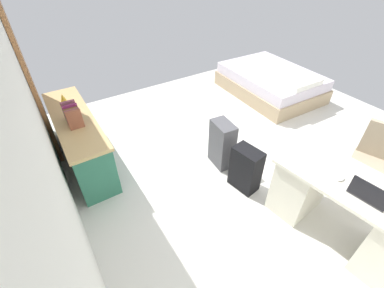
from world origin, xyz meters
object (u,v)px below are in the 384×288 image
Objects in this scene: suitcase_spare_grey at (222,144)px; figurine_small at (63,97)px; desk at (344,209)px; office_chair at (371,167)px; credenza at (80,140)px; suitcase_black at (246,169)px; laptop at (369,194)px; computer_mouse at (341,178)px; bed at (271,82)px.

figurine_small is (1.60, 1.62, 0.46)m from suitcase_spare_grey.
suitcase_spare_grey is at bearing 12.70° from desk.
suitcase_spare_grey is at bearing 39.93° from office_chair.
suitcase_spare_grey is (1.56, 0.35, -0.06)m from desk.
credenza is 2.27m from suitcase_black.
laptop reaches higher than suitcase_black.
suitcase_black is (-1.61, -1.59, -0.07)m from credenza.
desk is 0.40m from computer_mouse.
laptop is (-2.85, 1.87, 0.56)m from bed.
suitcase_spare_grey is (0.52, -0.03, 0.04)m from suitcase_black.
suitcase_black is at bearing 13.93° from laptop.
office_chair reaches higher than desk.
suitcase_spare_grey is at bearing 4.00° from computer_mouse.
suitcase_spare_grey reaches higher than suitcase_black.
bed is 2.43m from suitcase_spare_grey.
figurine_small is at bearing 29.77° from laptop.
desk is at bearing -161.92° from suitcase_spare_grey.
desk is 0.84× the size of credenza.
figurine_small is (2.98, 2.77, 0.37)m from office_chair.
desk reaches higher than suitcase_black.
laptop is 3.80m from figurine_small.
laptop reaches higher than figurine_small.
suitcase_black is 2.70m from figurine_small.
suitcase_spare_grey is 1.78m from laptop.
credenza is at bearing 29.95° from computer_mouse.
computer_mouse is at bearing 144.26° from bed.
suitcase_black is at bearing -135.40° from credenza.
computer_mouse is (-2.59, 1.86, 0.53)m from bed.
credenza is 3.18m from computer_mouse.
desk reaches higher than credenza.
office_chair is 1.57× the size of suitcase_black.
suitcase_black is at bearing -143.04° from figurine_small.
credenza is at bearing -179.83° from figurine_small.
desk is 1.60m from suitcase_spare_grey.
laptop reaches higher than office_chair.
credenza reaches higher than suitcase_spare_grey.
suitcase_black is at bearing 11.39° from computer_mouse.
credenza is 3.00× the size of suitcase_black.
computer_mouse is (0.26, -0.01, -0.03)m from laptop.
figurine_small is (2.12, 1.59, 0.49)m from suitcase_black.
computer_mouse reaches higher than desk.
suitcase_black is (0.86, 1.18, -0.12)m from office_chair.
office_chair is at bearing -70.33° from laptop.
bed is (2.72, -1.79, -0.15)m from desk.
laptop is at bearing 109.67° from office_chair.
computer_mouse reaches higher than suitcase_spare_grey.
suitcase_black is 0.52m from suitcase_spare_grey.
office_chair is 0.95m from computer_mouse.
office_chair is 1.40× the size of suitcase_spare_grey.
laptop reaches higher than computer_mouse.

